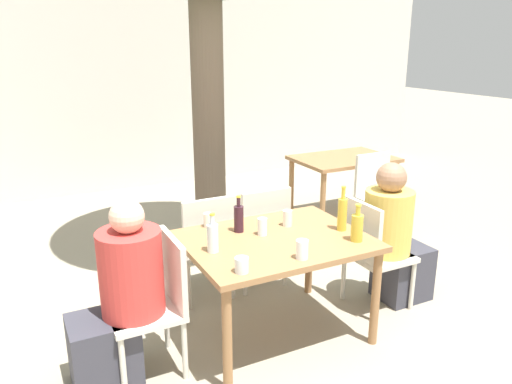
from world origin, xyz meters
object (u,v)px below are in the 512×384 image
at_px(dining_table_back, 343,166).
at_px(drinking_glass_1, 302,249).
at_px(patio_chair_2, 205,241).
at_px(patio_chair_3, 260,231).
at_px(person_seated_1, 394,240).
at_px(drinking_glass_0, 242,265).
at_px(wine_bottle_1, 239,218).
at_px(patio_chair_4, 378,191).
at_px(patio_chair_0, 157,297).
at_px(drinking_glass_3, 287,218).
at_px(oil_cruet_3, 342,213).
at_px(drinking_glass_4, 208,220).
at_px(drinking_glass_2, 262,227).
at_px(water_bottle_0, 213,237).
at_px(person_seated_0, 120,302).
at_px(patio_chair_1, 371,248).
at_px(oil_cruet_2, 357,227).
at_px(dining_table_front, 276,250).

relative_size(dining_table_back, drinking_glass_1, 9.28).
relative_size(patio_chair_2, patio_chair_3, 1.00).
height_order(person_seated_1, drinking_glass_0, person_seated_1).
distance_m(wine_bottle_1, drinking_glass_0, 0.65).
bearing_deg(patio_chair_4, patio_chair_0, -156.87).
distance_m(patio_chair_2, drinking_glass_3, 0.76).
xyz_separation_m(patio_chair_0, oil_cruet_3, (1.34, -0.08, 0.37)).
bearing_deg(patio_chair_2, drinking_glass_4, 73.78).
height_order(drinking_glass_1, drinking_glass_2, drinking_glass_2).
height_order(dining_table_back, drinking_glass_4, drinking_glass_4).
xyz_separation_m(patio_chair_4, oil_cruet_3, (-1.41, -1.25, 0.37)).
distance_m(patio_chair_2, water_bottle_0, 0.83).
bearing_deg(patio_chair_2, patio_chair_3, -180.00).
relative_size(patio_chair_4, drinking_glass_3, 7.59).
bearing_deg(patio_chair_0, patio_chair_2, 139.74).
height_order(wine_bottle_1, drinking_glass_0, wine_bottle_1).
xyz_separation_m(person_seated_0, wine_bottle_1, (0.90, 0.23, 0.32)).
relative_size(patio_chair_2, water_bottle_0, 3.43).
height_order(drinking_glass_1, drinking_glass_3, drinking_glass_1).
bearing_deg(water_bottle_0, patio_chair_0, 177.97).
distance_m(drinking_glass_2, drinking_glass_4, 0.42).
bearing_deg(patio_chair_1, drinking_glass_4, 70.63).
xyz_separation_m(patio_chair_0, wine_bottle_1, (0.67, 0.23, 0.34)).
xyz_separation_m(oil_cruet_3, drinking_glass_2, (-0.55, 0.17, -0.07)).
height_order(person_seated_1, drinking_glass_2, person_seated_1).
bearing_deg(oil_cruet_3, patio_chair_1, 12.24).
relative_size(oil_cruet_2, drinking_glass_1, 2.14).
relative_size(patio_chair_3, wine_bottle_1, 3.35).
distance_m(patio_chair_0, patio_chair_3, 1.30).
bearing_deg(person_seated_1, dining_table_front, 90.00).
bearing_deg(water_bottle_0, drinking_glass_1, -37.73).
height_order(patio_chair_4, drinking_glass_1, patio_chair_4).
bearing_deg(patio_chair_2, person_seated_0, 40.48).
xyz_separation_m(oil_cruet_3, drinking_glass_0, (-0.93, -0.29, -0.08)).
xyz_separation_m(person_seated_1, drinking_glass_0, (-1.51, -0.37, 0.26)).
relative_size(person_seated_1, drinking_glass_3, 9.92).
bearing_deg(patio_chair_1, person_seated_1, -90.00).
bearing_deg(drinking_glass_4, oil_cruet_3, -30.69).
bearing_deg(dining_table_back, dining_table_front, -136.67).
distance_m(person_seated_0, oil_cruet_2, 1.60).
bearing_deg(patio_chair_0, drinking_glass_2, 96.89).
bearing_deg(dining_table_back, drinking_glass_1, -131.66).
xyz_separation_m(patio_chair_1, person_seated_1, (0.23, -0.00, 0.03)).
height_order(dining_table_back, patio_chair_0, patio_chair_0).
height_order(dining_table_front, oil_cruet_3, oil_cruet_3).
distance_m(patio_chair_3, drinking_glass_3, 0.62).
bearing_deg(oil_cruet_3, oil_cruet_2, -98.27).
bearing_deg(dining_table_back, wine_bottle_1, -142.93).
bearing_deg(person_seated_1, drinking_glass_2, 85.16).
bearing_deg(oil_cruet_3, dining_table_front, 171.24).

